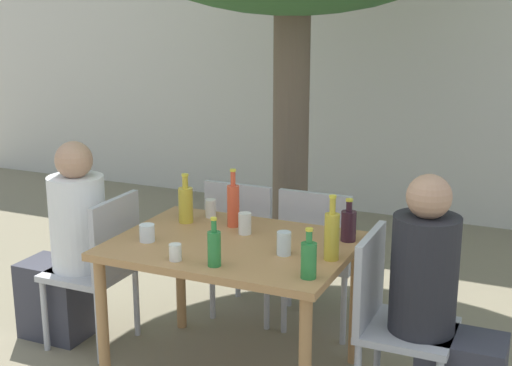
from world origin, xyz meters
TOP-DOWN VIEW (x-y plane):
  - cafe_building_wall at (0.00, 3.34)m, footprint 10.00×0.08m
  - dining_table_front at (0.00, 0.00)m, footprint 1.24×0.93m
  - patio_chair_0 at (-0.85, 0.00)m, footprint 0.44×0.44m
  - patio_chair_1 at (0.85, 0.00)m, footprint 0.44×0.44m
  - patio_chair_2 at (-0.25, 0.70)m, footprint 0.44×0.44m
  - patio_chair_3 at (0.25, 0.70)m, footprint 0.44×0.44m
  - person_seated_0 at (-1.09, -0.00)m, footprint 0.56×0.32m
  - person_seated_1 at (1.09, -0.00)m, footprint 0.56×0.32m
  - green_bottle_0 at (0.53, -0.30)m, footprint 0.07×0.07m
  - soda_bottle_1 at (-0.12, 0.25)m, footprint 0.07×0.07m
  - oil_cruet_2 at (-0.39, 0.20)m, footprint 0.08×0.08m
  - green_bottle_3 at (0.07, -0.34)m, footprint 0.06×0.06m
  - oil_cruet_4 at (0.55, -0.03)m, footprint 0.07×0.07m
  - wine_bottle_5 at (0.54, 0.27)m, footprint 0.08×0.08m
  - drinking_glass_0 at (0.31, -0.06)m, footprint 0.07×0.07m
  - drinking_glass_1 at (-0.00, 0.15)m, footprint 0.07×0.07m
  - drinking_glass_2 at (-0.31, 0.35)m, footprint 0.06×0.06m
  - drinking_glass_3 at (-0.14, -0.35)m, footprint 0.06×0.06m
  - drinking_glass_4 at (-0.42, -0.17)m, footprint 0.08×0.08m

SIDE VIEW (x-z plane):
  - patio_chair_0 at x=-0.85m, z-range 0.07..0.99m
  - patio_chair_1 at x=0.85m, z-range 0.07..0.99m
  - patio_chair_2 at x=-0.25m, z-range 0.07..0.99m
  - patio_chair_3 at x=0.25m, z-range 0.07..0.99m
  - person_seated_0 at x=-1.09m, z-range -0.07..1.16m
  - person_seated_1 at x=1.09m, z-range -0.07..1.17m
  - dining_table_front at x=0.00m, z-range 0.29..1.06m
  - drinking_glass_3 at x=-0.14m, z-range 0.77..0.85m
  - drinking_glass_4 at x=-0.42m, z-range 0.77..0.86m
  - drinking_glass_2 at x=-0.31m, z-range 0.77..0.88m
  - drinking_glass_1 at x=0.00m, z-range 0.77..0.89m
  - drinking_glass_0 at x=0.31m, z-range 0.77..0.89m
  - wine_bottle_5 at x=0.54m, z-range 0.74..0.97m
  - green_bottle_0 at x=0.53m, z-range 0.74..0.98m
  - green_bottle_3 at x=0.07m, z-range 0.74..0.98m
  - oil_cruet_2 at x=-0.39m, z-range 0.74..1.02m
  - oil_cruet_4 at x=0.55m, z-range 0.73..1.06m
  - soda_bottle_1 at x=-0.12m, z-range 0.73..1.06m
  - cafe_building_wall at x=0.00m, z-range 0.00..2.80m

